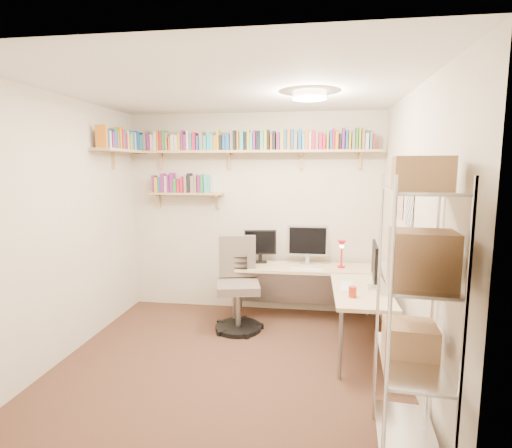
{
  "coord_description": "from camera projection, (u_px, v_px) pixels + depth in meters",
  "views": [
    {
      "loc": [
        0.74,
        -3.5,
        1.83
      ],
      "look_at": [
        0.17,
        0.55,
        1.25
      ],
      "focal_mm": 28.0,
      "sensor_mm": 36.0,
      "label": 1
    }
  ],
  "objects": [
    {
      "name": "room_shell",
      "position": [
        229.0,
        199.0,
        3.58
      ],
      "size": [
        3.24,
        3.04,
        2.52
      ],
      "color": "beige",
      "rests_on": "ground"
    },
    {
      "name": "wall_shelves",
      "position": [
        217.0,
        151.0,
        4.84
      ],
      "size": [
        3.12,
        1.09,
        0.8
      ],
      "color": "tan",
      "rests_on": "ground"
    },
    {
      "name": "ground",
      "position": [
        230.0,
        361.0,
        3.79
      ],
      "size": [
        3.2,
        3.2,
        0.0
      ],
      "primitive_type": "plane",
      "color": "#43251D",
      "rests_on": "ground"
    },
    {
      "name": "wire_rack",
      "position": [
        416.0,
        273.0,
        2.36
      ],
      "size": [
        0.45,
        0.81,
        1.89
      ],
      "rotation": [
        0.0,
        0.0,
        -0.09
      ],
      "color": "silver",
      "rests_on": "ground"
    },
    {
      "name": "office_chair",
      "position": [
        238.0,
        291.0,
        4.53
      ],
      "size": [
        0.56,
        0.57,
        1.05
      ],
      "rotation": [
        0.0,
        0.0,
        0.22
      ],
      "color": "black",
      "rests_on": "ground"
    },
    {
      "name": "corner_desk",
      "position": [
        306.0,
        272.0,
        4.55
      ],
      "size": [
        1.75,
        1.67,
        1.14
      ],
      "color": "#DAB78D",
      "rests_on": "ground"
    }
  ]
}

